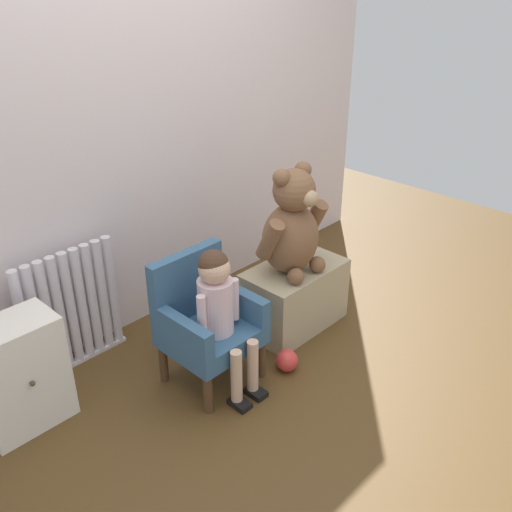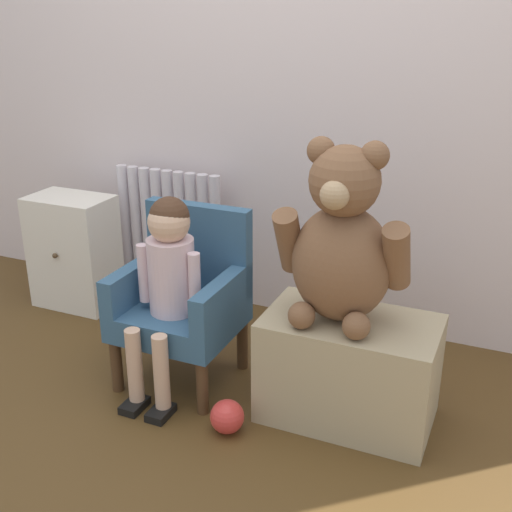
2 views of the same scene
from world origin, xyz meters
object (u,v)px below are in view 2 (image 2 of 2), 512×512
(child_figure, at_px, (168,269))
(toy_ball, at_px, (227,417))
(radiator, at_px, (170,237))
(low_bench, at_px, (349,369))
(small_dresser, at_px, (74,251))
(child_armchair, at_px, (185,296))
(large_teddy_bear, at_px, (342,244))

(child_figure, relative_size, toy_ball, 6.34)
(radiator, relative_size, low_bench, 1.11)
(child_figure, bearing_deg, small_dresser, 150.24)
(small_dresser, bearing_deg, child_figure, -29.76)
(radiator, xyz_separation_m, small_dresser, (-0.40, -0.22, -0.05))
(child_armchair, distance_m, toy_ball, 0.50)
(small_dresser, height_order, toy_ball, small_dresser)
(low_bench, bearing_deg, small_dresser, 165.67)
(child_armchair, xyz_separation_m, toy_ball, (0.31, -0.28, -0.28))
(toy_ball, bearing_deg, radiator, 130.10)
(radiator, bearing_deg, child_figure, -59.27)
(low_bench, distance_m, large_teddy_bear, 0.46)
(child_armchair, height_order, toy_ball, child_armchair)
(small_dresser, height_order, child_armchair, child_armchair)
(toy_ball, bearing_deg, large_teddy_bear, 39.32)
(small_dresser, bearing_deg, radiator, 29.40)
(radiator, height_order, child_figure, child_figure)
(low_bench, height_order, toy_ball, low_bench)
(small_dresser, xyz_separation_m, child_armchair, (0.80, -0.35, 0.07))
(large_teddy_bear, height_order, toy_ball, large_teddy_bear)
(low_bench, bearing_deg, toy_ball, -143.96)
(large_teddy_bear, bearing_deg, child_armchair, 177.25)
(small_dresser, relative_size, child_armchair, 0.81)
(child_figure, distance_m, toy_ball, 0.55)
(radiator, bearing_deg, child_armchair, -54.69)
(small_dresser, distance_m, child_figure, 0.95)
(child_armchair, bearing_deg, child_figure, -90.00)
(small_dresser, xyz_separation_m, large_teddy_bear, (1.41, -0.38, 0.38))
(small_dresser, height_order, low_bench, small_dresser)
(child_figure, relative_size, low_bench, 1.27)
(child_figure, xyz_separation_m, large_teddy_bear, (0.61, 0.08, 0.16))
(child_figure, height_order, toy_ball, child_figure)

